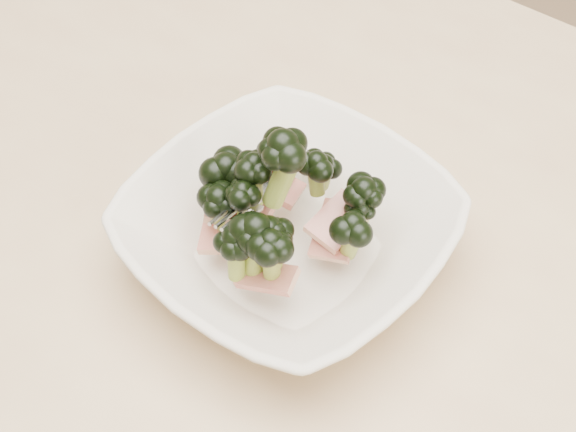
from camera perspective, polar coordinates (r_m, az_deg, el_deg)
name	(u,v)px	position (r m, az deg, el deg)	size (l,w,h in m)	color
dining_table	(268,266)	(0.79, -1.45, -3.59)	(1.20, 0.80, 0.75)	tan
broccoli_dish	(287,226)	(0.64, -0.10, -0.75)	(0.26, 0.26, 0.15)	beige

